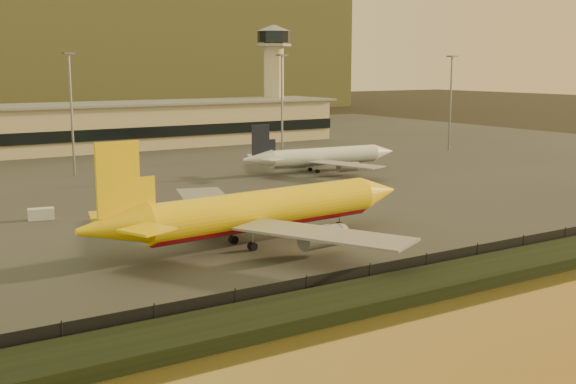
% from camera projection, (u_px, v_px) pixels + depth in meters
% --- Properties ---
extents(ground, '(900.00, 900.00, 0.00)m').
position_uv_depth(ground, '(342.00, 253.00, 89.81)').
color(ground, black).
rests_on(ground, ground).
extents(embankment, '(320.00, 7.00, 1.40)m').
position_uv_depth(embankment, '(439.00, 281.00, 75.57)').
color(embankment, black).
rests_on(embankment, ground).
extents(tarmac, '(320.00, 220.00, 0.20)m').
position_uv_depth(tarmac, '(99.00, 165.00, 168.74)').
color(tarmac, '#2D2D2D').
rests_on(tarmac, ground).
extents(perimeter_fence, '(300.00, 0.05, 2.20)m').
position_uv_depth(perimeter_fence, '(413.00, 267.00, 78.79)').
color(perimeter_fence, black).
rests_on(perimeter_fence, tarmac).
extents(terminal_building, '(202.00, 25.00, 12.60)m').
position_uv_depth(terminal_building, '(5.00, 131.00, 185.39)').
color(terminal_building, '#C8B28B').
rests_on(terminal_building, tarmac).
extents(control_tower, '(11.20, 11.20, 35.50)m').
position_uv_depth(control_tower, '(274.00, 70.00, 231.93)').
color(control_tower, '#C8B28B').
rests_on(control_tower, tarmac).
extents(apron_light_masts, '(152.20, 12.20, 25.40)m').
position_uv_depth(apron_light_masts, '(192.00, 99.00, 157.35)').
color(apron_light_masts, slate).
rests_on(apron_light_masts, tarmac).
extents(dhl_cargo_jet, '(48.71, 47.55, 14.54)m').
position_uv_depth(dhl_cargo_jet, '(259.00, 211.00, 92.62)').
color(dhl_cargo_jet, yellow).
rests_on(dhl_cargo_jet, tarmac).
extents(white_narrowbody_jet, '(37.56, 36.55, 10.79)m').
position_uv_depth(white_narrowbody_jet, '(322.00, 157.00, 156.54)').
color(white_narrowbody_jet, white).
rests_on(white_narrowbody_jet, tarmac).
extents(gse_vehicle_yellow, '(4.39, 3.27, 1.80)m').
position_uv_depth(gse_vehicle_yellow, '(328.00, 196.00, 122.97)').
color(gse_vehicle_yellow, yellow).
rests_on(gse_vehicle_yellow, tarmac).
extents(gse_vehicle_white, '(4.04, 2.39, 1.70)m').
position_uv_depth(gse_vehicle_white, '(41.00, 214.00, 108.02)').
color(gse_vehicle_white, white).
rests_on(gse_vehicle_white, tarmac).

